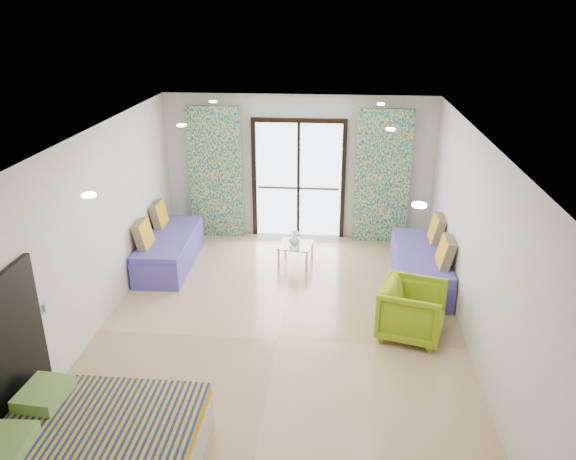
# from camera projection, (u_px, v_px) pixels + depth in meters

# --- Properties ---
(floor) EXTENTS (5.00, 7.50, 0.01)m
(floor) POSITION_uv_depth(u_px,v_px,m) (278.00, 340.00, 7.55)
(floor) COLOR #9E7F5E
(floor) RESTS_ON ground
(ceiling) EXTENTS (5.00, 7.50, 0.01)m
(ceiling) POSITION_uv_depth(u_px,v_px,m) (276.00, 142.00, 6.54)
(ceiling) COLOR silver
(ceiling) RESTS_ON ground
(wall_back) EXTENTS (5.00, 0.01, 2.70)m
(wall_back) POSITION_uv_depth(u_px,v_px,m) (299.00, 167.00, 10.51)
(wall_back) COLOR silver
(wall_back) RESTS_ON ground
(wall_left) EXTENTS (0.01, 7.50, 2.70)m
(wall_left) POSITION_uv_depth(u_px,v_px,m) (85.00, 241.00, 7.25)
(wall_left) COLOR silver
(wall_left) RESTS_ON ground
(wall_right) EXTENTS (0.01, 7.50, 2.70)m
(wall_right) POSITION_uv_depth(u_px,v_px,m) (481.00, 255.00, 6.83)
(wall_right) COLOR silver
(wall_right) RESTS_ON ground
(balcony_door) EXTENTS (1.76, 0.08, 2.28)m
(balcony_door) POSITION_uv_depth(u_px,v_px,m) (299.00, 173.00, 10.51)
(balcony_door) COLOR black
(balcony_door) RESTS_ON floor
(balcony_rail) EXTENTS (1.52, 0.03, 0.04)m
(balcony_rail) POSITION_uv_depth(u_px,v_px,m) (298.00, 188.00, 10.64)
(balcony_rail) COLOR #595451
(balcony_rail) RESTS_ON balcony_door
(curtain_left) EXTENTS (1.00, 0.10, 2.50)m
(curtain_left) POSITION_uv_depth(u_px,v_px,m) (216.00, 173.00, 10.51)
(curtain_left) COLOR silver
(curtain_left) RESTS_ON floor
(curtain_right) EXTENTS (1.00, 0.10, 2.50)m
(curtain_right) POSITION_uv_depth(u_px,v_px,m) (382.00, 177.00, 10.25)
(curtain_right) COLOR silver
(curtain_right) RESTS_ON floor
(downlight_a) EXTENTS (0.12, 0.12, 0.02)m
(downlight_a) POSITION_uv_depth(u_px,v_px,m) (89.00, 195.00, 4.82)
(downlight_a) COLOR #FFE0B2
(downlight_a) RESTS_ON ceiling
(downlight_b) EXTENTS (0.12, 0.12, 0.02)m
(downlight_b) POSITION_uv_depth(u_px,v_px,m) (419.00, 205.00, 4.58)
(downlight_b) COLOR #FFE0B2
(downlight_b) RESTS_ON ceiling
(downlight_c) EXTENTS (0.12, 0.12, 0.02)m
(downlight_c) POSITION_uv_depth(u_px,v_px,m) (182.00, 125.00, 7.59)
(downlight_c) COLOR #FFE0B2
(downlight_c) RESTS_ON ceiling
(downlight_d) EXTENTS (0.12, 0.12, 0.02)m
(downlight_d) POSITION_uv_depth(u_px,v_px,m) (391.00, 129.00, 7.35)
(downlight_d) COLOR #FFE0B2
(downlight_d) RESTS_ON ceiling
(downlight_e) EXTENTS (0.12, 0.12, 0.02)m
(downlight_e) POSITION_uv_depth(u_px,v_px,m) (213.00, 102.00, 9.44)
(downlight_e) COLOR #FFE0B2
(downlight_e) RESTS_ON ceiling
(downlight_f) EXTENTS (0.12, 0.12, 0.02)m
(downlight_f) POSITION_uv_depth(u_px,v_px,m) (381.00, 104.00, 9.20)
(downlight_f) COLOR #FFE0B2
(downlight_f) RESTS_ON ceiling
(switch_plate) EXTENTS (0.02, 0.10, 0.10)m
(switch_plate) POSITION_uv_depth(u_px,v_px,m) (47.00, 306.00, 6.28)
(switch_plate) COLOR silver
(switch_plate) RESTS_ON wall_left
(bed) EXTENTS (1.88, 1.53, 0.65)m
(bed) POSITION_uv_depth(u_px,v_px,m) (96.00, 448.00, 5.34)
(bed) COLOR silver
(bed) RESTS_ON floor
(daybed_left) EXTENTS (0.83, 2.00, 0.97)m
(daybed_left) POSITION_uv_depth(u_px,v_px,m) (169.00, 248.00, 9.62)
(daybed_left) COLOR #5249AE
(daybed_left) RESTS_ON floor
(daybed_right) EXTENTS (0.80, 2.01, 0.99)m
(daybed_right) POSITION_uv_depth(u_px,v_px,m) (421.00, 265.00, 8.98)
(daybed_right) COLOR #5249AE
(daybed_right) RESTS_ON floor
(coffee_table) EXTENTS (0.63, 0.63, 0.64)m
(coffee_table) POSITION_uv_depth(u_px,v_px,m) (296.00, 246.00, 9.63)
(coffee_table) COLOR silver
(coffee_table) RESTS_ON floor
(vase) EXTENTS (0.22, 0.23, 0.19)m
(vase) POSITION_uv_depth(u_px,v_px,m) (295.00, 239.00, 9.57)
(vase) COLOR white
(vase) RESTS_ON coffee_table
(armchair) EXTENTS (0.95, 0.99, 0.84)m
(armchair) POSITION_uv_depth(u_px,v_px,m) (412.00, 308.00, 7.51)
(armchair) COLOR #89AA16
(armchair) RESTS_ON floor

